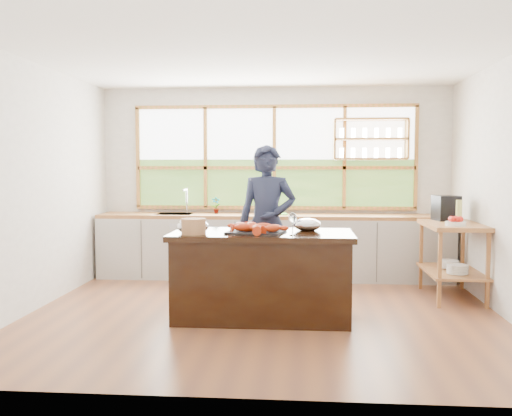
# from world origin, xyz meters

# --- Properties ---
(ground_plane) EXTENTS (5.00, 5.00, 0.00)m
(ground_plane) POSITION_xyz_m (0.00, 0.00, 0.00)
(ground_plane) COLOR brown
(room_shell) EXTENTS (5.02, 4.52, 2.71)m
(room_shell) POSITION_xyz_m (0.02, 0.51, 1.75)
(room_shell) COLOR silver
(room_shell) RESTS_ON ground_plane
(back_counter) EXTENTS (4.90, 0.63, 0.90)m
(back_counter) POSITION_xyz_m (-0.02, 1.94, 0.45)
(back_counter) COLOR #B7B3AE
(back_counter) RESTS_ON ground_plane
(right_shelf_unit) EXTENTS (0.62, 1.10, 0.90)m
(right_shelf_unit) POSITION_xyz_m (2.19, 0.89, 0.60)
(right_shelf_unit) COLOR #AA7539
(right_shelf_unit) RESTS_ON ground_plane
(island) EXTENTS (1.85, 0.90, 0.90)m
(island) POSITION_xyz_m (0.00, -0.20, 0.45)
(island) COLOR black
(island) RESTS_ON ground_plane
(cook) EXTENTS (0.69, 0.48, 1.82)m
(cook) POSITION_xyz_m (0.01, 0.50, 0.91)
(cook) COLOR #1A1F36
(cook) RESTS_ON ground_plane
(potted_plant) EXTENTS (0.15, 0.11, 0.24)m
(potted_plant) POSITION_xyz_m (-0.82, 2.00, 1.02)
(potted_plant) COLOR slate
(potted_plant) RESTS_ON back_counter
(cutting_board) EXTENTS (0.44, 0.36, 0.01)m
(cutting_board) POSITION_xyz_m (-0.01, 1.94, 0.91)
(cutting_board) COLOR #5FC53A
(cutting_board) RESTS_ON back_counter
(espresso_machine) EXTENTS (0.32, 0.34, 0.31)m
(espresso_machine) POSITION_xyz_m (2.19, 1.24, 1.06)
(espresso_machine) COLOR black
(espresso_machine) RESTS_ON right_shelf_unit
(wine_bottle) EXTENTS (0.07, 0.07, 0.28)m
(wine_bottle) POSITION_xyz_m (2.24, 0.84, 1.04)
(wine_bottle) COLOR #BCC461
(wine_bottle) RESTS_ON right_shelf_unit
(fruit_bowl) EXTENTS (0.23, 0.23, 0.11)m
(fruit_bowl) POSITION_xyz_m (2.14, 0.59, 0.94)
(fruit_bowl) COLOR silver
(fruit_bowl) RESTS_ON right_shelf_unit
(slate_board) EXTENTS (0.62, 0.50, 0.02)m
(slate_board) POSITION_xyz_m (-0.06, -0.28, 0.91)
(slate_board) COLOR black
(slate_board) RESTS_ON island
(lobster_pile) EXTENTS (0.55, 0.48, 0.08)m
(lobster_pile) POSITION_xyz_m (-0.07, -0.29, 0.96)
(lobster_pile) COLOR red
(lobster_pile) RESTS_ON slate_board
(mixing_bowl_left) EXTENTS (0.33, 0.33, 0.16)m
(mixing_bowl_left) POSITION_xyz_m (-0.69, -0.34, 0.97)
(mixing_bowl_left) COLOR #B9BBC1
(mixing_bowl_left) RESTS_ON island
(mixing_bowl_right) EXTENTS (0.29, 0.29, 0.14)m
(mixing_bowl_right) POSITION_xyz_m (0.46, -0.02, 0.96)
(mixing_bowl_right) COLOR #B9BBC1
(mixing_bowl_right) RESTS_ON island
(wine_glass) EXTENTS (0.08, 0.08, 0.22)m
(wine_glass) POSITION_xyz_m (0.32, -0.43, 1.06)
(wine_glass) COLOR white
(wine_glass) RESTS_ON island
(wicker_basket) EXTENTS (0.24, 0.24, 0.16)m
(wicker_basket) POSITION_xyz_m (-0.67, -0.43, 0.98)
(wicker_basket) COLOR #B3824E
(wicker_basket) RESTS_ON island
(parchment_roll) EXTENTS (0.17, 0.31, 0.08)m
(parchment_roll) POSITION_xyz_m (-0.75, -0.01, 0.94)
(parchment_roll) COLOR white
(parchment_roll) RESTS_ON island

